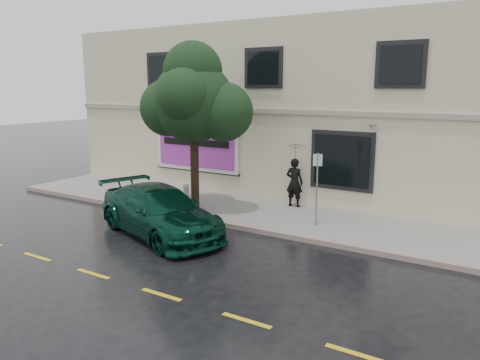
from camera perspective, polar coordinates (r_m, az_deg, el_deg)
The scene contains 12 objects.
ground at distance 14.57m, azimuth -6.95°, elevation -6.80°, with size 90.00×90.00×0.00m, color black.
sidewalk at distance 17.09m, azimuth -0.10°, elevation -3.72°, with size 20.00×3.50×0.15m, color gray.
curb at distance 15.69m, azimuth -3.51°, elevation -5.12°, with size 20.00×0.18×0.16m, color gray.
road_marking at distance 12.22m, azimuth -17.47°, elevation -10.85°, with size 19.00×0.12×0.01m, color gold.
building at distance 21.61m, azimuth 8.11°, elevation 8.53°, with size 20.00×8.12×7.00m.
billboard at distance 19.85m, azimuth -5.39°, elevation 4.16°, with size 4.30×0.16×2.20m.
car at distance 14.60m, azimuth -9.77°, elevation -3.80°, with size 2.26×5.11×1.49m, color #083427.
pedestrian at distance 17.29m, azimuth 6.65°, elevation -0.30°, with size 0.66×0.43×1.80m, color black.
umbrella at distance 17.09m, azimuth 6.75°, elevation 3.78°, with size 0.92×0.92×0.68m, color black.
street_tree at distance 16.33m, azimuth -5.70°, elevation 9.41°, with size 2.80×2.80×5.26m.
fire_hydrant at distance 17.35m, azimuth -6.60°, elevation -1.89°, with size 0.35×0.33×0.86m.
sign_pole at distance 14.90m, azimuth 9.37°, elevation -0.21°, with size 0.27×0.13×2.34m.
Camera 1 is at (8.76, -10.73, 4.51)m, focal length 35.00 mm.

